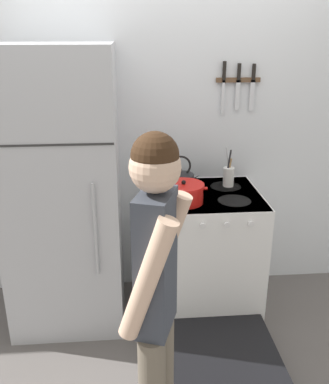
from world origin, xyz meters
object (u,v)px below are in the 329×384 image
object	(u,v)px
refrigerator	(63,192)
person	(156,300)
dutch_oven_pot	(183,193)
stove_range	(204,254)
utensil_jar	(228,176)
tea_kettle	(181,179)

from	to	relation	value
refrigerator	person	distance (m)	1.32
dutch_oven_pot	person	distance (m)	1.11
refrigerator	stove_range	xyz separation A→B (m)	(0.94, -0.03, -0.49)
stove_range	dutch_oven_pot	size ratio (longest dim) A/B	4.49
stove_range	utensil_jar	bearing A→B (deg)	43.88
refrigerator	utensil_jar	world-z (taller)	refrigerator
tea_kettle	person	bearing A→B (deg)	-100.87
stove_range	dutch_oven_pot	distance (m)	0.54
stove_range	person	size ratio (longest dim) A/B	0.86
stove_range	refrigerator	bearing A→B (deg)	178.10
dutch_oven_pot	utensil_jar	distance (m)	0.45
stove_range	tea_kettle	world-z (taller)	tea_kettle
stove_range	tea_kettle	size ratio (longest dim) A/B	5.74
refrigerator	dutch_oven_pot	size ratio (longest dim) A/B	6.04
utensil_jar	person	bearing A→B (deg)	-113.84
person	refrigerator	bearing A→B (deg)	42.45
stove_range	person	bearing A→B (deg)	-109.34
dutch_oven_pot	refrigerator	bearing A→B (deg)	170.61
dutch_oven_pot	utensil_jar	xyz separation A→B (m)	(0.35, 0.28, 0.01)
dutch_oven_pot	tea_kettle	world-z (taller)	tea_kettle
refrigerator	utensil_jar	xyz separation A→B (m)	(1.13, 0.15, 0.03)
utensil_jar	refrigerator	bearing A→B (deg)	-172.55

